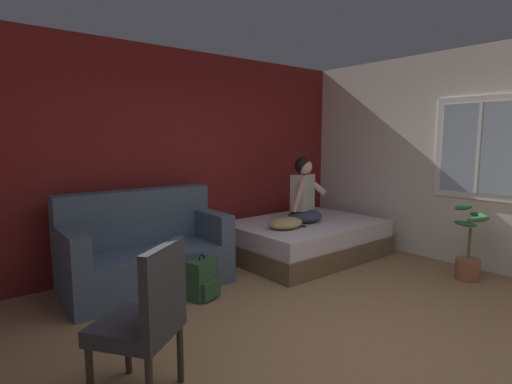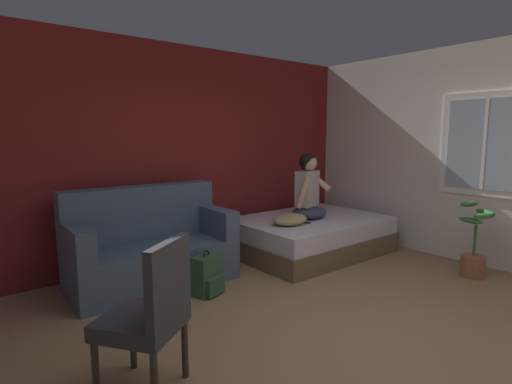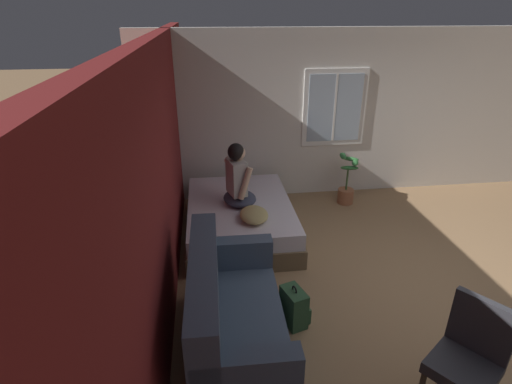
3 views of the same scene
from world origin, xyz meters
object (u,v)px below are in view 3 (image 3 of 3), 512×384
Objects in this scene: bed at (240,218)px; side_chair at (469,355)px; person_seated at (238,180)px; cell_phone at (255,211)px; couch at (231,319)px; throw_pillow at (254,215)px; potted_plant at (347,186)px; backpack at (294,307)px.

side_chair is at bearing -153.17° from bed.
person_seated is 6.08× the size of cell_phone.
throw_pillow is at bearing -13.97° from couch.
potted_plant is (1.27, -1.69, -0.25)m from throw_pillow.
person_seated is at bearing -6.89° from couch.
person_seated is at bearing -169.99° from cell_phone.
backpack is (0.31, -0.66, -0.20)m from couch.
throw_pillow is at bearing -162.20° from person_seated.
side_chair is 3.32m from person_seated.
person_seated is at bearing 17.80° from throw_pillow.
couch reaches higher than potted_plant.
couch is at bearing 166.03° from throw_pillow.
bed is 1.98m from potted_plant.
couch reaches higher than cell_phone.
person_seated is 0.48m from cell_phone.
throw_pillow is at bearing -164.70° from bed.
bed is 4.23× the size of throw_pillow.
person_seated reaches higher than potted_plant.
couch reaches higher than side_chair.
person_seated reaches higher than cell_phone.
side_chair is at bearing -134.25° from backpack.
backpack is at bearing -169.85° from throw_pillow.
backpack is at bearing -19.94° from cell_phone.
person_seated is at bearing 147.39° from bed.
bed is at bearing -174.73° from cell_phone.
bed reaches higher than backpack.
person_seated is (2.93, 1.51, 0.30)m from side_chair.
bed is 2.21m from couch.
throw_pillow is 3.33× the size of cell_phone.
cell_phone is (-0.26, -0.20, -0.35)m from person_seated.
cell_phone is (2.67, 1.31, -0.05)m from side_chair.
couch reaches higher than throw_pillow.
side_chair is 3.74m from potted_plant.
person_seated reaches higher than couch.
throw_pillow is 2.12m from potted_plant.
bed is 1.91m from backpack.
side_chair is 2.14× the size of backpack.
throw_pillow is at bearing -38.13° from cell_phone.
couch is at bearing 144.43° from potted_plant.
backpack is at bearing 151.27° from potted_plant.
side_chair reaches higher than backpack.
backpack is 0.95× the size of throw_pillow.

